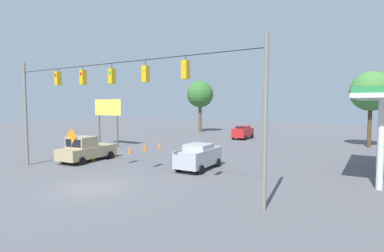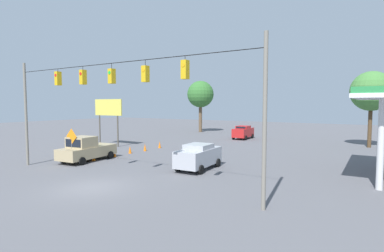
{
  "view_description": "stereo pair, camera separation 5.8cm",
  "coord_description": "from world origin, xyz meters",
  "px_view_note": "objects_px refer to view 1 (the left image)",
  "views": [
    {
      "loc": [
        -13.8,
        11.38,
        4.79
      ],
      "look_at": [
        -0.29,
        -10.45,
        2.94
      ],
      "focal_mm": 28.0,
      "sensor_mm": 36.0,
      "label": 1
    },
    {
      "loc": [
        -13.85,
        11.35,
        4.79
      ],
      "look_at": [
        -0.29,
        -10.45,
        2.94
      ],
      "focal_mm": 28.0,
      "sensor_mm": 36.0,
      "label": 2
    }
  ],
  "objects_px": {
    "overhead_signal_span": "(112,97)",
    "sedan_silver_crossing_near": "(199,156)",
    "work_zone_sign": "(71,139)",
    "pickup_truck_tan_parked_shoulder": "(86,150)",
    "tree_horizon_left": "(200,95)",
    "traffic_cone_nearest": "(94,156)",
    "roadside_billboard": "(108,111)",
    "traffic_cone_fourth": "(145,147)",
    "sedan_red_withflow_deep": "(243,132)",
    "traffic_cone_fifth": "(159,145)",
    "traffic_cone_third": "(130,150)",
    "pedestrian": "(91,148)",
    "tree_horizon_right": "(371,91)",
    "traffic_cone_second": "(114,153)"
  },
  "relations": [
    {
      "from": "overhead_signal_span",
      "to": "sedan_silver_crossing_near",
      "type": "xyz_separation_m",
      "value": [
        -2.68,
        -5.88,
        -4.25
      ]
    },
    {
      "from": "overhead_signal_span",
      "to": "work_zone_sign",
      "type": "distance_m",
      "value": 8.13
    },
    {
      "from": "pickup_truck_tan_parked_shoulder",
      "to": "tree_horizon_left",
      "type": "xyz_separation_m",
      "value": [
        5.35,
        -28.42,
        5.54
      ]
    },
    {
      "from": "traffic_cone_nearest",
      "to": "roadside_billboard",
      "type": "bearing_deg",
      "value": -50.26
    },
    {
      "from": "pickup_truck_tan_parked_shoulder",
      "to": "traffic_cone_fourth",
      "type": "distance_m",
      "value": 6.85
    },
    {
      "from": "overhead_signal_span",
      "to": "traffic_cone_fourth",
      "type": "relative_size",
      "value": 25.89
    },
    {
      "from": "sedan_red_withflow_deep",
      "to": "work_zone_sign",
      "type": "distance_m",
      "value": 24.34
    },
    {
      "from": "traffic_cone_fifth",
      "to": "roadside_billboard",
      "type": "height_order",
      "value": "roadside_billboard"
    },
    {
      "from": "traffic_cone_fifth",
      "to": "tree_horizon_left",
      "type": "xyz_separation_m",
      "value": [
        5.95,
        -19.12,
        6.15
      ]
    },
    {
      "from": "work_zone_sign",
      "to": "tree_horizon_left",
      "type": "relative_size",
      "value": 0.32
    },
    {
      "from": "traffic_cone_third",
      "to": "pedestrian",
      "type": "relative_size",
      "value": 0.44
    },
    {
      "from": "traffic_cone_fourth",
      "to": "tree_horizon_right",
      "type": "relative_size",
      "value": 0.09
    },
    {
      "from": "work_zone_sign",
      "to": "tree_horizon_left",
      "type": "xyz_separation_m",
      "value": [
        5.32,
        -29.79,
        4.53
      ]
    },
    {
      "from": "roadside_billboard",
      "to": "traffic_cone_second",
      "type": "bearing_deg",
      "value": 141.04
    },
    {
      "from": "sedan_silver_crossing_near",
      "to": "roadside_billboard",
      "type": "height_order",
      "value": "roadside_billboard"
    },
    {
      "from": "pedestrian",
      "to": "tree_horizon_left",
      "type": "distance_m",
      "value": 28.18
    },
    {
      "from": "tree_horizon_right",
      "to": "traffic_cone_second",
      "type": "bearing_deg",
      "value": 44.59
    },
    {
      "from": "roadside_billboard",
      "to": "tree_horizon_right",
      "type": "xyz_separation_m",
      "value": [
        -25.77,
        -14.4,
        2.2
      ]
    },
    {
      "from": "pickup_truck_tan_parked_shoulder",
      "to": "tree_horizon_left",
      "type": "distance_m",
      "value": 29.44
    },
    {
      "from": "overhead_signal_span",
      "to": "traffic_cone_fifth",
      "type": "relative_size",
      "value": 25.89
    },
    {
      "from": "sedan_silver_crossing_near",
      "to": "pedestrian",
      "type": "distance_m",
      "value": 10.68
    },
    {
      "from": "traffic_cone_third",
      "to": "traffic_cone_fifth",
      "type": "distance_m",
      "value": 4.43
    },
    {
      "from": "traffic_cone_second",
      "to": "tree_horizon_left",
      "type": "distance_m",
      "value": 27.17
    },
    {
      "from": "tree_horizon_right",
      "to": "sedan_red_withflow_deep",
      "type": "bearing_deg",
      "value": -1.55
    },
    {
      "from": "traffic_cone_nearest",
      "to": "tree_horizon_left",
      "type": "bearing_deg",
      "value": -78.23
    },
    {
      "from": "work_zone_sign",
      "to": "pedestrian",
      "type": "relative_size",
      "value": 1.66
    },
    {
      "from": "traffic_cone_second",
      "to": "tree_horizon_right",
      "type": "xyz_separation_m",
      "value": [
        -19.64,
        -19.36,
        5.86
      ]
    },
    {
      "from": "traffic_cone_fifth",
      "to": "sedan_silver_crossing_near",
      "type": "bearing_deg",
      "value": 142.47
    },
    {
      "from": "roadside_billboard",
      "to": "traffic_cone_third",
      "type": "bearing_deg",
      "value": 155.28
    },
    {
      "from": "traffic_cone_nearest",
      "to": "traffic_cone_fifth",
      "type": "height_order",
      "value": "same"
    },
    {
      "from": "sedan_red_withflow_deep",
      "to": "work_zone_sign",
      "type": "height_order",
      "value": "work_zone_sign"
    },
    {
      "from": "sedan_silver_crossing_near",
      "to": "tree_horizon_right",
      "type": "bearing_deg",
      "value": -117.97
    },
    {
      "from": "traffic_cone_fourth",
      "to": "work_zone_sign",
      "type": "xyz_separation_m",
      "value": [
        0.68,
        8.17,
        1.61
      ]
    },
    {
      "from": "traffic_cone_nearest",
      "to": "roadside_billboard",
      "type": "xyz_separation_m",
      "value": [
        6.03,
        -7.25,
        3.66
      ]
    },
    {
      "from": "traffic_cone_fifth",
      "to": "pedestrian",
      "type": "relative_size",
      "value": 0.44
    },
    {
      "from": "roadside_billboard",
      "to": "work_zone_sign",
      "type": "distance_m",
      "value": 10.72
    },
    {
      "from": "sedan_red_withflow_deep",
      "to": "roadside_billboard",
      "type": "bearing_deg",
      "value": 54.43
    },
    {
      "from": "sedan_silver_crossing_near",
      "to": "tree_horizon_left",
      "type": "bearing_deg",
      "value": -59.98
    },
    {
      "from": "overhead_signal_span",
      "to": "work_zone_sign",
      "type": "bearing_deg",
      "value": -17.49
    },
    {
      "from": "traffic_cone_third",
      "to": "pedestrian",
      "type": "bearing_deg",
      "value": 71.3
    },
    {
      "from": "traffic_cone_second",
      "to": "tree_horizon_left",
      "type": "bearing_deg",
      "value": -77.0
    },
    {
      "from": "traffic_cone_nearest",
      "to": "traffic_cone_third",
      "type": "distance_m",
      "value": 4.52
    },
    {
      "from": "traffic_cone_nearest",
      "to": "pedestrian",
      "type": "relative_size",
      "value": 0.44
    },
    {
      "from": "overhead_signal_span",
      "to": "roadside_billboard",
      "type": "bearing_deg",
      "value": -41.64
    },
    {
      "from": "sedan_red_withflow_deep",
      "to": "pedestrian",
      "type": "xyz_separation_m",
      "value": [
        5.92,
        21.22,
        -0.1
      ]
    },
    {
      "from": "sedan_silver_crossing_near",
      "to": "roadside_billboard",
      "type": "xyz_separation_m",
      "value": [
        15.29,
        -5.33,
        3.06
      ]
    },
    {
      "from": "tree_horizon_right",
      "to": "traffic_cone_third",
      "type": "bearing_deg",
      "value": 40.79
    },
    {
      "from": "traffic_cone_fifth",
      "to": "tree_horizon_right",
      "type": "relative_size",
      "value": 0.09
    },
    {
      "from": "pedestrian",
      "to": "tree_horizon_right",
      "type": "distance_m",
      "value": 30.12
    },
    {
      "from": "sedan_silver_crossing_near",
      "to": "pedestrian",
      "type": "height_order",
      "value": "sedan_silver_crossing_near"
    }
  ]
}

